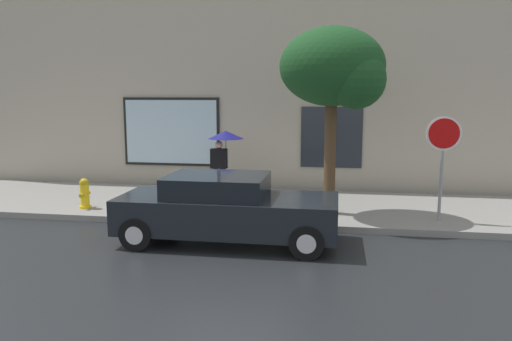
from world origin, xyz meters
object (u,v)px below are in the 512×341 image
(parked_car, at_px, (226,209))
(street_tree, at_px, (337,71))
(fire_hydrant, at_px, (85,194))
(pedestrian_with_umbrella, at_px, (224,144))
(stop_sign, at_px, (443,148))

(parked_car, bearing_deg, street_tree, 45.65)
(parked_car, distance_m, fire_hydrant, 4.39)
(pedestrian_with_umbrella, height_order, street_tree, street_tree)
(parked_car, relative_size, pedestrian_with_umbrella, 2.40)
(fire_hydrant, height_order, stop_sign, stop_sign)
(fire_hydrant, bearing_deg, parked_car, -23.51)
(parked_car, distance_m, pedestrian_with_umbrella, 4.03)
(fire_hydrant, bearing_deg, street_tree, 3.90)
(pedestrian_with_umbrella, relative_size, street_tree, 0.42)
(fire_hydrant, relative_size, stop_sign, 0.32)
(pedestrian_with_umbrella, xyz_separation_m, street_tree, (3.05, -1.64, 1.90))
(parked_car, height_order, street_tree, street_tree)
(fire_hydrant, bearing_deg, pedestrian_with_umbrella, 33.74)
(parked_car, relative_size, fire_hydrant, 5.80)
(parked_car, bearing_deg, pedestrian_with_umbrella, 103.76)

